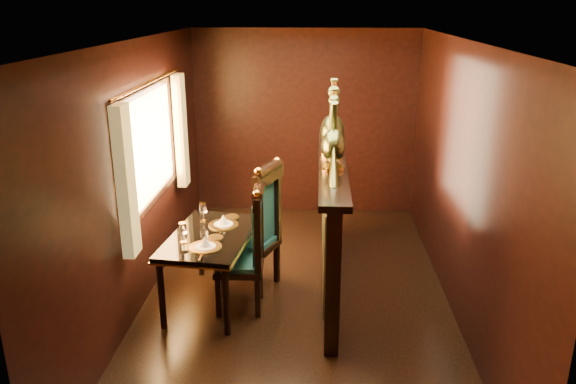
# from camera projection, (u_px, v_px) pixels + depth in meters

# --- Properties ---
(ground) EXTENTS (5.00, 5.00, 0.00)m
(ground) POSITION_uv_depth(u_px,v_px,m) (297.00, 296.00, 5.66)
(ground) COLOR black
(ground) RESTS_ON ground
(room_shell) EXTENTS (3.04, 5.04, 2.52)m
(room_shell) POSITION_uv_depth(u_px,v_px,m) (289.00, 143.00, 5.17)
(room_shell) COLOR black
(room_shell) RESTS_ON ground
(partition) EXTENTS (0.26, 2.70, 1.36)m
(partition) POSITION_uv_depth(u_px,v_px,m) (330.00, 220.00, 5.69)
(partition) COLOR black
(partition) RESTS_ON ground
(dining_table) EXTENTS (0.88, 1.30, 0.92)m
(dining_table) POSITION_uv_depth(u_px,v_px,m) (210.00, 241.00, 5.36)
(dining_table) COLOR black
(dining_table) RESTS_ON ground
(chair_left) EXTENTS (0.46, 0.50, 1.26)m
(chair_left) POSITION_uv_depth(u_px,v_px,m) (251.00, 245.00, 5.26)
(chair_left) COLOR black
(chair_left) RESTS_ON ground
(chair_right) EXTENTS (0.64, 0.66, 1.37)m
(chair_right) POSITION_uv_depth(u_px,v_px,m) (261.00, 224.00, 5.59)
(chair_right) COLOR black
(chair_right) RESTS_ON ground
(peacock_left) EXTENTS (0.23, 0.61, 0.72)m
(peacock_left) POSITION_uv_depth(u_px,v_px,m) (334.00, 131.00, 5.02)
(peacock_left) COLOR #1A4F2F
(peacock_left) RESTS_ON partition
(peacock_right) EXTENTS (0.25, 0.66, 0.79)m
(peacock_right) POSITION_uv_depth(u_px,v_px,m) (333.00, 117.00, 5.47)
(peacock_right) COLOR #1A4F2F
(peacock_right) RESTS_ON partition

